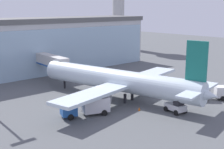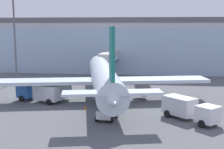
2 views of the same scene
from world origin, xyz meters
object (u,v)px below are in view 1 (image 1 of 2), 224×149
Objects in this scene: fuel_truck at (205,91)px; baggage_cart at (179,91)px; jet_bridge at (49,61)px; catering_truck at (87,106)px; safety_cone_wingtip at (165,86)px; safety_cone_nose at (139,109)px; airplane at (119,81)px; pushback_tug at (176,106)px.

baggage_cart is (-0.42, 5.27, -0.97)m from fuel_truck.
jet_bridge reaches higher than baggage_cart.
safety_cone_wingtip is (22.04, 2.67, -1.19)m from catering_truck.
baggage_cart is 5.77× the size of safety_cone_nose.
safety_cone_nose and safety_cone_wingtip have the same top height.
fuel_truck is 2.14× the size of baggage_cart.
airplane reaches higher than pushback_tug.
jet_bridge is 27.79m from safety_cone_nose.
airplane is 5.19× the size of fuel_truck.
baggage_cart is (11.29, -4.60, -2.92)m from airplane.
airplane is at bearing 27.57° from baggage_cart.
catering_truck is 1.12× the size of fuel_truck.
pushback_tug is at bearing 83.39° from baggage_cart.
catering_truck is at bearing 166.54° from jet_bridge.
airplane is 4.63× the size of catering_truck.
catering_truck is 22.24m from safety_cone_wingtip.
baggage_cart is at bearing -148.90° from jet_bridge.
jet_bridge is 0.40× the size of airplane.
airplane is 9.84m from catering_truck.
jet_bridge is at bearing -7.75° from airplane.
fuel_truck is (13.24, -30.89, -3.00)m from jet_bridge.
catering_truck is at bearing 94.63° from airplane.
baggage_cart is 11.31m from pushback_tug.
pushback_tug is (-9.41, -6.26, 0.47)m from baggage_cart.
jet_bridge is at bearing -13.67° from baggage_cart.
safety_cone_wingtip is at bearing -141.29° from jet_bridge.
airplane is 11.29m from pushback_tug.
fuel_truck reaches higher than safety_cone_nose.
jet_bridge is 25.17m from catering_truck.
airplane reaches higher than safety_cone_wingtip.
catering_truck is 2.40× the size of baggage_cart.
safety_cone_wingtip is at bearing -36.54° from pushback_tug.
fuel_truck is at bearing -152.27° from jet_bridge.
airplane is 64.04× the size of safety_cone_wingtip.
airplane reaches higher than baggage_cart.
pushback_tug reaches higher than baggage_cart.
jet_bridge reaches higher than fuel_truck.
jet_bridge is at bearing 124.19° from safety_cone_wingtip.
fuel_truck is 12.34× the size of safety_cone_wingtip.
baggage_cart reaches higher than safety_cone_nose.
pushback_tug reaches higher than safety_cone_wingtip.
airplane is 7.38m from safety_cone_nose.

